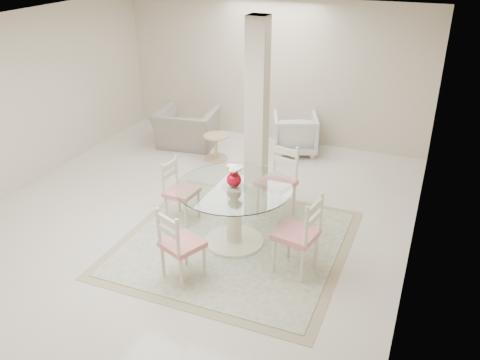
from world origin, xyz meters
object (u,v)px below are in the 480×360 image
at_px(column, 257,107).
at_px(dining_table, 234,215).
at_px(red_vase, 234,175).
at_px(dining_chair_west, 177,186).
at_px(dining_chair_north, 280,176).
at_px(dining_chair_south, 177,240).
at_px(armchair_white, 295,133).
at_px(recliner_taupe, 187,128).
at_px(side_table, 216,148).
at_px(dining_chair_east, 302,230).

xyz_separation_m(column, dining_table, (0.32, -1.66, -0.91)).
relative_size(red_vase, dining_chair_west, 0.29).
distance_m(dining_table, dining_chair_north, 1.04).
height_order(dining_table, red_vase, red_vase).
distance_m(dining_chair_south, armchair_white, 4.30).
distance_m(dining_chair_west, dining_chair_south, 1.42).
bearing_deg(red_vase, dining_table, 146.31).
distance_m(column, recliner_taupe, 2.41).
height_order(dining_table, side_table, dining_table).
height_order(red_vase, armchair_white, red_vase).
relative_size(dining_chair_west, armchair_white, 1.26).
height_order(dining_table, dining_chair_north, dining_chair_north).
xyz_separation_m(dining_chair_west, recliner_taupe, (-1.20, 2.55, -0.18)).
distance_m(red_vase, dining_chair_south, 1.11).
relative_size(column, dining_chair_north, 2.33).
distance_m(dining_chair_east, armchair_white, 3.79).
bearing_deg(armchair_white, dining_chair_east, 86.93).
bearing_deg(armchair_white, column, 64.06).
distance_m(dining_chair_east, recliner_taupe, 4.44).
relative_size(column, armchair_white, 3.36).
distance_m(red_vase, dining_chair_north, 1.10).
xyz_separation_m(dining_chair_south, side_table, (-1.10, 3.42, -0.34)).
bearing_deg(dining_chair_north, dining_table, -91.21).
relative_size(column, dining_table, 1.82).
xyz_separation_m(column, recliner_taupe, (-1.86, 1.17, -0.99)).
xyz_separation_m(dining_chair_east, armchair_white, (-1.16, 3.60, -0.24)).
relative_size(dining_table, armchair_white, 1.84).
xyz_separation_m(recliner_taupe, armchair_white, (2.00, 0.49, 0.01)).
bearing_deg(dining_chair_west, column, -19.79).
xyz_separation_m(dining_chair_north, recliner_taupe, (-2.47, 1.84, -0.25)).
height_order(dining_table, recliner_taupe, dining_table).
height_order(dining_chair_north, armchair_white, dining_chair_north).
bearing_deg(armchair_white, dining_table, 72.09).
bearing_deg(dining_chair_east, dining_chair_west, -95.20).
bearing_deg(dining_chair_east, dining_chair_south, -50.94).
distance_m(red_vase, dining_chair_west, 1.12).
distance_m(armchair_white, side_table, 1.51).
height_order(red_vase, dining_chair_north, dining_chair_north).
bearing_deg(dining_chair_south, armchair_white, -68.55).
relative_size(recliner_taupe, side_table, 2.37).
bearing_deg(dining_chair_east, armchair_white, -151.54).
xyz_separation_m(dining_chair_east, recliner_taupe, (-3.16, 3.11, -0.25)).
bearing_deg(dining_chair_east, dining_chair_north, -140.53).
relative_size(dining_table, dining_chair_west, 1.46).
distance_m(column, red_vase, 1.73).
bearing_deg(recliner_taupe, dining_chair_south, 108.54).
height_order(column, dining_chair_south, column).
distance_m(dining_chair_north, dining_chair_west, 1.45).
xyz_separation_m(dining_chair_south, armchair_white, (0.12, 4.29, -0.19)).
bearing_deg(side_table, dining_chair_west, -79.15).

